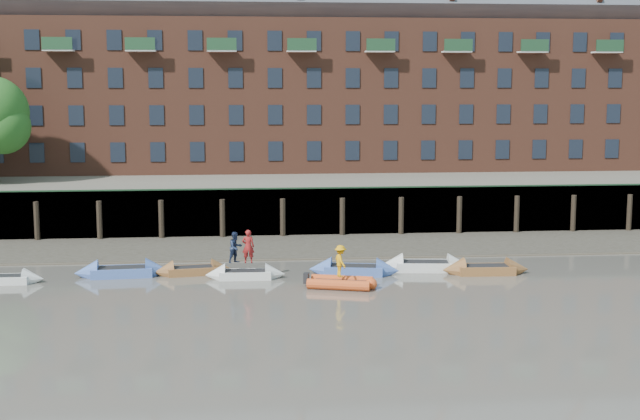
{
  "coord_description": "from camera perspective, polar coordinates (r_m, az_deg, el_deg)",
  "views": [
    {
      "loc": [
        -5.11,
        -36.82,
        10.18
      ],
      "look_at": [
        -0.44,
        12.0,
        3.2
      ],
      "focal_mm": 50.0,
      "sensor_mm": 36.0,
      "label": 1
    }
  ],
  "objects": [
    {
      "name": "ground",
      "position": [
        38.54,
        2.37,
        -7.22
      ],
      "size": [
        220.0,
        220.0,
        0.0
      ],
      "primitive_type": "plane",
      "color": "#5C5750",
      "rests_on": "ground"
    },
    {
      "name": "rowboat_3",
      "position": [
        47.14,
        -4.81,
        -4.13
      ],
      "size": [
        4.24,
        1.33,
        1.22
      ],
      "rotation": [
        0.0,
        0.0,
        -0.03
      ],
      "color": "silver",
      "rests_on": "ground"
    },
    {
      "name": "person_rower_a",
      "position": [
        46.88,
        -4.62,
        -2.34
      ],
      "size": [
        0.66,
        0.45,
        1.77
      ],
      "primitive_type": "imported",
      "rotation": [
        0.0,
        0.0,
        3.1
      ],
      "color": "maroon",
      "rests_on": "rowboat_3"
    },
    {
      "name": "mud_band",
      "position": [
        52.67,
        0.21,
        -3.04
      ],
      "size": [
        110.0,
        1.6,
        0.1
      ],
      "primitive_type": "cube",
      "color": "#4C4336",
      "rests_on": "ground"
    },
    {
      "name": "rowboat_4",
      "position": [
        47.98,
        2.18,
        -3.85
      ],
      "size": [
        5.03,
        2.31,
        1.41
      ],
      "rotation": [
        0.0,
        0.0,
        -0.19
      ],
      "color": "#4464B2",
      "rests_on": "ground"
    },
    {
      "name": "person_rib_crew",
      "position": [
        44.69,
        1.32,
        -3.28
      ],
      "size": [
        0.83,
        1.15,
        1.61
      ],
      "primitive_type": "imported",
      "rotation": [
        0.0,
        0.0,
        1.82
      ],
      "color": "orange",
      "rests_on": "rib_tender"
    },
    {
      "name": "rowboat_1",
      "position": [
        48.63,
        -12.56,
        -3.87
      ],
      "size": [
        5.05,
        1.82,
        1.44
      ],
      "rotation": [
        0.0,
        0.0,
        0.08
      ],
      "color": "#4464B2",
      "rests_on": "ground"
    },
    {
      "name": "bank_terrace",
      "position": [
        73.5,
        -1.44,
        1.39
      ],
      "size": [
        110.0,
        28.0,
        3.2
      ],
      "primitive_type": "cube",
      "color": "#5E594D",
      "rests_on": "ground"
    },
    {
      "name": "rowboat_0",
      "position": [
        48.65,
        -19.61,
        -4.21
      ],
      "size": [
        4.06,
        1.19,
        1.18
      ],
      "rotation": [
        0.0,
        0.0,
        -0.0
      ],
      "color": "silver",
      "rests_on": "ground"
    },
    {
      "name": "rowboat_6",
      "position": [
        48.91,
        10.55,
        -3.76
      ],
      "size": [
        4.74,
        1.54,
        1.36
      ],
      "rotation": [
        0.0,
        0.0,
        -0.04
      ],
      "color": "brown",
      "rests_on": "ground"
    },
    {
      "name": "person_rower_b",
      "position": [
        46.98,
        -5.43,
        -2.4
      ],
      "size": [
        1.02,
        0.99,
        1.66
      ],
      "primitive_type": "imported",
      "rotation": [
        0.0,
        0.0,
        0.66
      ],
      "color": "#19233F",
      "rests_on": "rowboat_3"
    },
    {
      "name": "foreshore",
      "position": [
        55.99,
        -0.14,
        -2.37
      ],
      "size": [
        110.0,
        8.0,
        0.5
      ],
      "primitive_type": "cube",
      "color": "#3D382F",
      "rests_on": "ground"
    },
    {
      "name": "river_wall",
      "position": [
        60.04,
        -0.52,
        -0.12
      ],
      "size": [
        110.0,
        1.23,
        3.3
      ],
      "color": "#2D2A26",
      "rests_on": "ground"
    },
    {
      "name": "rib_tender",
      "position": [
        44.89,
        1.49,
        -4.67
      ],
      "size": [
        3.55,
        2.46,
        0.6
      ],
      "rotation": [
        0.0,
        0.0,
        -0.29
      ],
      "color": "#D94F1F",
      "rests_on": "ground"
    },
    {
      "name": "apartment_terrace",
      "position": [
        74.04,
        -1.53,
        10.14
      ],
      "size": [
        80.6,
        15.56,
        20.98
      ],
      "color": "brown",
      "rests_on": "bank_terrace"
    },
    {
      "name": "rowboat_2",
      "position": [
        48.45,
        -8.15,
        -3.85
      ],
      "size": [
        4.33,
        1.89,
        1.22
      ],
      "rotation": [
        0.0,
        0.0,
        0.17
      ],
      "color": "brown",
      "rests_on": "ground"
    },
    {
      "name": "rowboat_5",
      "position": [
        49.3,
        6.75,
        -3.57
      ],
      "size": [
        5.11,
        2.02,
        1.44
      ],
      "rotation": [
        0.0,
        0.0,
        -0.12
      ],
      "color": "silver",
      "rests_on": "ground"
    }
  ]
}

